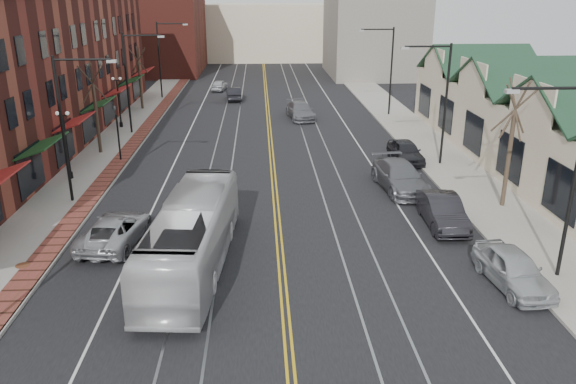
{
  "coord_description": "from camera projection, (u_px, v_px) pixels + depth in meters",
  "views": [
    {
      "loc": [
        -0.85,
        -14.28,
        11.42
      ],
      "look_at": [
        0.5,
        11.62,
        2.0
      ],
      "focal_mm": 35.0,
      "sensor_mm": 36.0,
      "label": 1
    }
  ],
  "objects": [
    {
      "name": "tree_left_far",
      "position": [
        140.0,
        77.0,
        55.03
      ],
      "size": [
        1.66,
        1.28,
        6.02
      ],
      "color": "#382B21",
      "rests_on": "sidewalk_left"
    },
    {
      "name": "streetlight_l_3",
      "position": [
        163.0,
        52.0,
        60.14
      ],
      "size": [
        3.33,
        0.25,
        8.0
      ],
      "color": "black",
      "rests_on": "sidewalk_left"
    },
    {
      "name": "parked_car_d",
      "position": [
        406.0,
        151.0,
        39.04
      ],
      "size": [
        2.05,
        4.53,
        1.51
      ],
      "primitive_type": "imported",
      "rotation": [
        0.0,
        0.0,
        0.06
      ],
      "color": "black",
      "rests_on": "ground"
    },
    {
      "name": "backdrop_mid",
      "position": [
        263.0,
        32.0,
        95.59
      ],
      "size": [
        22.0,
        14.0,
        9.0
      ],
      "primitive_type": "cube",
      "color": "beige",
      "rests_on": "ground"
    },
    {
      "name": "tree_right_mid",
      "position": [
        511.0,
        142.0,
        29.81
      ],
      "size": [
        1.9,
        1.46,
        6.93
      ],
      "color": "#382B21",
      "rests_on": "sidewalk_right"
    },
    {
      "name": "parked_suv",
      "position": [
        115.0,
        230.0,
        26.42
      ],
      "size": [
        2.98,
        5.37,
        1.42
      ],
      "primitive_type": "imported",
      "rotation": [
        0.0,
        0.0,
        3.02
      ],
      "color": "#AAACB1",
      "rests_on": "ground"
    },
    {
      "name": "streetlight_l_1",
      "position": [
        69.0,
        115.0,
        30.1
      ],
      "size": [
        3.33,
        0.25,
        8.0
      ],
      "color": "black",
      "rests_on": "sidewalk_left"
    },
    {
      "name": "building_right",
      "position": [
        552.0,
        139.0,
        36.21
      ],
      "size": [
        8.0,
        36.0,
        4.6
      ],
      "primitive_type": "cube",
      "color": "beige",
      "rests_on": "ground"
    },
    {
      "name": "sidewalk_right",
      "position": [
        457.0,
        173.0,
        36.67
      ],
      "size": [
        4.0,
        120.0,
        0.15
      ],
      "primitive_type": "cube",
      "color": "gray",
      "rests_on": "ground"
    },
    {
      "name": "building_left",
      "position": [
        3.0,
        77.0,
        39.87
      ],
      "size": [
        10.0,
        50.0,
        11.0
      ],
      "primitive_type": "cube",
      "color": "maroon",
      "rests_on": "ground"
    },
    {
      "name": "distant_car_left",
      "position": [
        234.0,
        94.0,
        60.84
      ],
      "size": [
        1.82,
        4.35,
        1.4
      ],
      "primitive_type": "imported",
      "rotation": [
        0.0,
        0.0,
        3.22
      ],
      "color": "black",
      "rests_on": "ground"
    },
    {
      "name": "streetlight_r_0",
      "position": [
        566.0,
        163.0,
        21.8
      ],
      "size": [
        3.33,
        0.25,
        8.0
      ],
      "color": "black",
      "rests_on": "sidewalk_right"
    },
    {
      "name": "backdrop_right",
      "position": [
        373.0,
        34.0,
        77.21
      ],
      "size": [
        12.0,
        16.0,
        11.0
      ],
      "primitive_type": "cube",
      "color": "slate",
      "rests_on": "ground"
    },
    {
      "name": "manhole_far",
      "position": [
        23.0,
        265.0,
        24.25
      ],
      "size": [
        0.6,
        0.6,
        0.02
      ],
      "primitive_type": "cylinder",
      "color": "#592D19",
      "rests_on": "sidewalk_left"
    },
    {
      "name": "lamppost_l_2",
      "position": [
        67.0,
        147.0,
        34.73
      ],
      "size": [
        0.84,
        0.28,
        4.27
      ],
      "color": "black",
      "rests_on": "sidewalk_left"
    },
    {
      "name": "distant_car_right",
      "position": [
        300.0,
        111.0,
        52.06
      ],
      "size": [
        2.76,
        5.43,
        1.51
      ],
      "primitive_type": "imported",
      "rotation": [
        0.0,
        0.0,
        0.13
      ],
      "color": "slate",
      "rests_on": "ground"
    },
    {
      "name": "parked_car_b",
      "position": [
        442.0,
        211.0,
        28.47
      ],
      "size": [
        1.81,
        4.81,
        1.57
      ],
      "primitive_type": "imported",
      "rotation": [
        0.0,
        0.0,
        -0.03
      ],
      "color": "black",
      "rests_on": "ground"
    },
    {
      "name": "streetlight_r_1",
      "position": [
        440.0,
        92.0,
        36.82
      ],
      "size": [
        3.33,
        0.25,
        8.0
      ],
      "color": "black",
      "rests_on": "sidewalk_right"
    },
    {
      "name": "ground",
      "position": [
        291.0,
        381.0,
        17.34
      ],
      "size": [
        160.0,
        160.0,
        0.0
      ],
      "primitive_type": "plane",
      "color": "black",
      "rests_on": "ground"
    },
    {
      "name": "sidewalk_left",
      "position": [
        84.0,
        179.0,
        35.5
      ],
      "size": [
        4.0,
        120.0,
        0.15
      ],
      "primitive_type": "cube",
      "color": "gray",
      "rests_on": "ground"
    },
    {
      "name": "parked_car_a",
      "position": [
        513.0,
        269.0,
        22.66
      ],
      "size": [
        2.23,
        4.61,
        1.52
      ],
      "primitive_type": "imported",
      "rotation": [
        0.0,
        0.0,
        0.1
      ],
      "color": "#B5B9BD",
      "rests_on": "ground"
    },
    {
      "name": "streetlight_l_2",
      "position": [
        132.0,
        73.0,
        45.12
      ],
      "size": [
        3.33,
        0.25,
        8.0
      ],
      "color": "black",
      "rests_on": "sidewalk_left"
    },
    {
      "name": "traffic_signal",
      "position": [
        118.0,
        129.0,
        38.55
      ],
      "size": [
        0.18,
        0.15,
        3.8
      ],
      "color": "black",
      "rests_on": "sidewalk_left"
    },
    {
      "name": "lamppost_l_3",
      "position": [
        119.0,
        103.0,
        47.87
      ],
      "size": [
        0.84,
        0.28,
        4.27
      ],
      "color": "black",
      "rests_on": "sidewalk_left"
    },
    {
      "name": "backdrop_left",
      "position": [
        151.0,
        22.0,
        79.87
      ],
      "size": [
        14.0,
        18.0,
        14.0
      ],
      "primitive_type": "cube",
      "color": "maroon",
      "rests_on": "ground"
    },
    {
      "name": "parked_car_c",
      "position": [
        400.0,
        177.0,
        33.58
      ],
      "size": [
        2.89,
        5.91,
        1.65
      ],
      "primitive_type": "imported",
      "rotation": [
        0.0,
        0.0,
        0.1
      ],
      "color": "slate",
      "rests_on": "ground"
    },
    {
      "name": "distant_car_far",
      "position": [
        219.0,
        85.0,
        66.57
      ],
      "size": [
        2.02,
        3.93,
        1.28
      ],
      "primitive_type": "imported",
      "rotation": [
        0.0,
        0.0,
        3.0
      ],
      "color": "#B1B3B9",
      "rests_on": "ground"
    },
    {
      "name": "tree_left_near",
      "position": [
        95.0,
        107.0,
        39.93
      ],
      "size": [
        1.78,
        1.37,
        6.48
      ],
      "color": "#382B21",
      "rests_on": "sidewalk_left"
    },
    {
      "name": "transit_bus",
      "position": [
        192.0,
        236.0,
        23.83
      ],
      "size": [
        3.54,
        11.19,
        3.07
      ],
      "primitive_type": "imported",
      "rotation": [
        0.0,
        0.0,
        3.05
      ],
      "color": "silver",
      "rests_on": "ground"
    },
    {
      "name": "streetlight_r_2",
      "position": [
        387.0,
        62.0,
        51.83
      ],
      "size": [
        3.33,
        0.25,
        8.0
      ],
      "color": "black",
      "rests_on": "sidewalk_right"
    }
  ]
}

